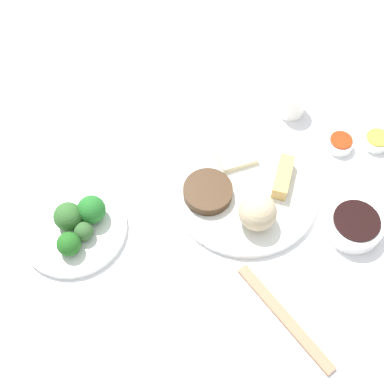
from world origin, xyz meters
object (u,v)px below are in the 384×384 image
(main_plate, at_px, (245,190))
(sauce_ramekin_sweet_and_sour, at_px, (340,144))
(chopsticks_pair, at_px, (284,317))
(soy_sauce_bowl, at_px, (354,226))
(broccoli_plate, at_px, (74,228))
(sauce_ramekin_hot_mustard, at_px, (376,141))
(teacup, at_px, (292,102))

(main_plate, distance_m, sauce_ramekin_sweet_and_sour, 0.24)
(chopsticks_pair, bearing_deg, main_plate, -24.96)
(soy_sauce_bowl, relative_size, sauce_ramekin_sweet_and_sour, 1.89)
(main_plate, height_order, chopsticks_pair, main_plate)
(main_plate, xyz_separation_m, broccoli_plate, (0.13, 0.32, -0.00))
(sauce_ramekin_hot_mustard, bearing_deg, soy_sauce_bowl, 120.70)
(teacup, height_order, chopsticks_pair, teacup)
(main_plate, xyz_separation_m, soy_sauce_bowl, (-0.19, -0.11, 0.01))
(soy_sauce_bowl, xyz_separation_m, sauce_ramekin_hot_mustard, (0.11, -0.19, -0.01))
(broccoli_plate, xyz_separation_m, sauce_ramekin_sweet_and_sour, (-0.17, -0.55, 0.00))
(chopsticks_pair, bearing_deg, sauce_ramekin_sweet_and_sour, -59.44)
(soy_sauce_bowl, height_order, sauce_ramekin_sweet_and_sour, soy_sauce_bowl)
(teacup, relative_size, chopsticks_pair, 0.26)
(soy_sauce_bowl, distance_m, sauce_ramekin_hot_mustard, 0.22)
(soy_sauce_bowl, height_order, chopsticks_pair, soy_sauce_bowl)
(broccoli_plate, distance_m, chopsticks_pair, 0.42)
(main_plate, bearing_deg, teacup, -65.37)
(sauce_ramekin_sweet_and_sour, relative_size, teacup, 0.92)
(sauce_ramekin_hot_mustard, height_order, teacup, teacup)
(broccoli_plate, height_order, teacup, teacup)
(broccoli_plate, distance_m, soy_sauce_bowl, 0.53)
(chopsticks_pair, bearing_deg, teacup, -44.14)
(main_plate, distance_m, chopsticks_pair, 0.26)
(broccoli_plate, relative_size, sauce_ramekin_hot_mustard, 3.62)
(sauce_ramekin_sweet_and_sour, bearing_deg, teacup, 6.64)
(soy_sauce_bowl, bearing_deg, chopsticks_pair, 102.50)
(broccoli_plate, bearing_deg, teacup, -93.63)
(teacup, distance_m, chopsticks_pair, 0.47)
(soy_sauce_bowl, bearing_deg, sauce_ramekin_sweet_and_sour, -38.80)
(broccoli_plate, xyz_separation_m, sauce_ramekin_hot_mustard, (-0.21, -0.61, 0.00))
(broccoli_plate, relative_size, chopsticks_pair, 0.88)
(main_plate, height_order, teacup, teacup)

